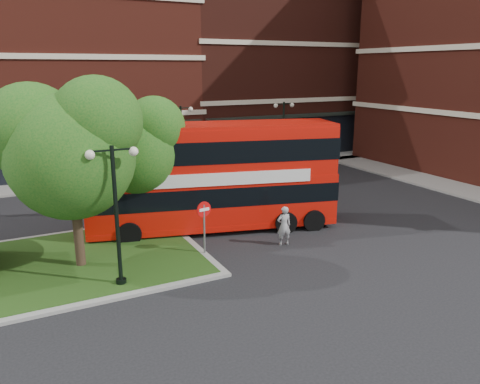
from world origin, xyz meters
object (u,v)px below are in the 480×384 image
car_silver (152,168)px  car_white (196,168)px  woman (284,226)px  bus (213,170)px

car_silver → car_white: size_ratio=0.90×
woman → car_silver: bearing=-76.5°
bus → car_silver: (0.45, 11.57, -2.16)m
bus → car_white: bearing=87.1°
woman → car_white: size_ratio=0.38×
woman → bus: bearing=-53.1°
bus → car_white: bus is taller
woman → car_white: bearing=-87.3°
woman → car_white: 13.49m
bus → car_white: 10.76m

